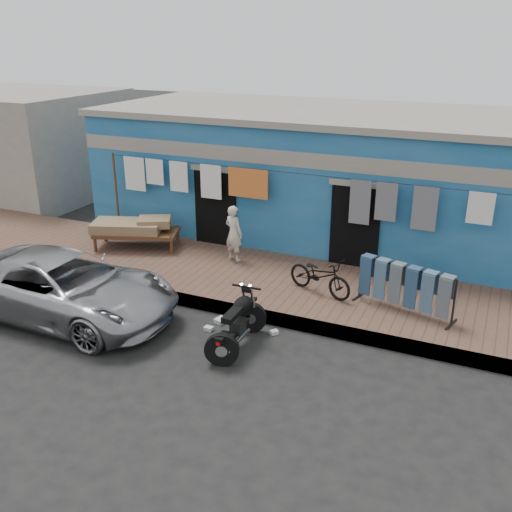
{
  "coord_description": "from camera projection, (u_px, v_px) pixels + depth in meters",
  "views": [
    {
      "loc": [
        4.22,
        -7.4,
        5.21
      ],
      "look_at": [
        0.0,
        2.0,
        1.15
      ],
      "focal_mm": 40.0,
      "sensor_mm": 36.0,
      "label": 1
    }
  ],
  "objects": [
    {
      "name": "sidewalk",
      "position": [
        275.0,
        285.0,
        12.3
      ],
      "size": [
        28.0,
        3.0,
        0.25
      ],
      "primitive_type": "cube",
      "color": "brown",
      "rests_on": "ground"
    },
    {
      "name": "litter_b",
      "position": [
        274.0,
        332.0,
        10.53
      ],
      "size": [
        0.18,
        0.18,
        0.07
      ],
      "primitive_type": "cube",
      "rotation": [
        0.0,
        0.0,
        0.86
      ],
      "color": "silver",
      "rests_on": "ground"
    },
    {
      "name": "jeans_rack",
      "position": [
        405.0,
        287.0,
        10.72
      ],
      "size": [
        2.19,
        1.39,
        0.96
      ],
      "primitive_type": null,
      "rotation": [
        0.0,
        0.0,
        -0.26
      ],
      "color": "black",
      "rests_on": "sidewalk"
    },
    {
      "name": "car",
      "position": [
        64.0,
        286.0,
        10.97
      ],
      "size": [
        4.65,
        2.15,
        1.3
      ],
      "primitive_type": "imported",
      "rotation": [
        0.0,
        0.0,
        1.58
      ],
      "color": "#A5A5A9",
      "rests_on": "ground"
    },
    {
      "name": "charpoy",
      "position": [
        137.0,
        233.0,
        13.97
      ],
      "size": [
        2.75,
        2.35,
        0.71
      ],
      "primitive_type": null,
      "rotation": [
        0.0,
        0.0,
        0.35
      ],
      "color": "brown",
      "rests_on": "sidewalk"
    },
    {
      "name": "bicycle",
      "position": [
        320.0,
        271.0,
        11.44
      ],
      "size": [
        1.55,
        0.95,
        0.95
      ],
      "primitive_type": "imported",
      "rotation": [
        0.0,
        0.0,
        1.25
      ],
      "color": "black",
      "rests_on": "sidewalk"
    },
    {
      "name": "neighbor_left",
      "position": [
        21.0,
        143.0,
        19.31
      ],
      "size": [
        6.0,
        5.0,
        3.4
      ],
      "primitive_type": "cube",
      "color": "#9E9384",
      "rests_on": "ground"
    },
    {
      "name": "building",
      "position": [
        333.0,
        174.0,
        15.11
      ],
      "size": [
        12.2,
        5.2,
        3.36
      ],
      "color": "#18578D",
      "rests_on": "ground"
    },
    {
      "name": "clothesline",
      "position": [
        275.0,
        192.0,
        12.94
      ],
      "size": [
        10.06,
        0.06,
        2.1
      ],
      "color": "brown",
      "rests_on": "sidewalk"
    },
    {
      "name": "curb",
      "position": [
        247.0,
        313.0,
        11.07
      ],
      "size": [
        28.0,
        0.1,
        0.25
      ],
      "primitive_type": "cube",
      "color": "gray",
      "rests_on": "ground"
    },
    {
      "name": "litter_a",
      "position": [
        209.0,
        328.0,
        10.67
      ],
      "size": [
        0.17,
        0.13,
        0.07
      ],
      "primitive_type": "cube",
      "rotation": [
        0.0,
        0.0,
        -0.05
      ],
      "color": "silver",
      "rests_on": "ground"
    },
    {
      "name": "ground",
      "position": [
        208.0,
        357.0,
        9.8
      ],
      "size": [
        80.0,
        80.0,
        0.0
      ],
      "primitive_type": "plane",
      "color": "black",
      "rests_on": "ground"
    },
    {
      "name": "litter_c",
      "position": [
        221.0,
        320.0,
        10.95
      ],
      "size": [
        0.23,
        0.26,
        0.09
      ],
      "primitive_type": "cube",
      "rotation": [
        0.0,
        0.0,
        1.33
      ],
      "color": "silver",
      "rests_on": "ground"
    },
    {
      "name": "motorcycle",
      "position": [
        237.0,
        322.0,
        9.92
      ],
      "size": [
        0.65,
        1.6,
        1.01
      ],
      "primitive_type": null,
      "rotation": [
        0.0,
        0.0,
        0.03
      ],
      "color": "black",
      "rests_on": "ground"
    },
    {
      "name": "seated_person",
      "position": [
        234.0,
        233.0,
        13.07
      ],
      "size": [
        0.54,
        0.44,
        1.31
      ],
      "primitive_type": "imported",
      "rotation": [
        0.0,
        0.0,
        2.84
      ],
      "color": "beige",
      "rests_on": "sidewalk"
    }
  ]
}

